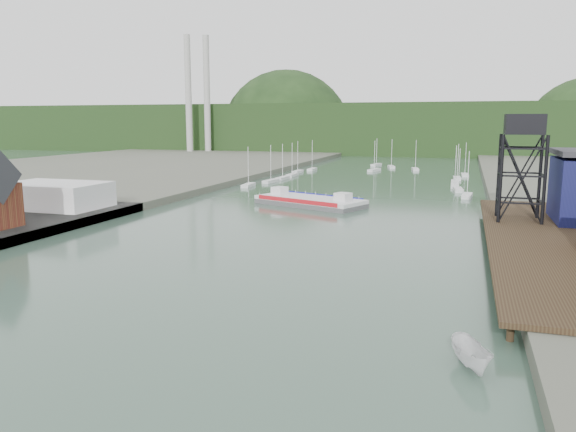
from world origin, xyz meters
The scene contains 9 objects.
ground centered at (0.00, 0.00, 0.00)m, with size 600.00×600.00×0.00m, color #2B4339.
east_pier centered at (37.00, 45.00, 1.90)m, with size 14.00×70.00×2.45m.
white_shed centered at (-44.00, 50.00, 3.85)m, with size 18.00×12.00×4.50m, color silver.
lift_tower centered at (35.00, 58.00, 15.65)m, with size 6.50×6.50×16.00m.
marina_sailboats centered at (0.08, 138.46, 0.35)m, with size 57.71×92.65×0.90m.
smokestacks centered at (-106.00, 232.50, 30.00)m, with size 11.20×8.20×60.00m.
distant_hills centered at (-3.98, 301.35, 10.38)m, with size 500.00×120.00×80.00m.
chain_ferry centered at (-3.20, 76.62, 0.94)m, with size 24.39×16.84×3.26m.
motorboat centered at (28.05, 5.67, 1.01)m, with size 1.96×5.20×2.01m, color silver.
Camera 1 is at (27.00, -33.32, 17.13)m, focal length 35.00 mm.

